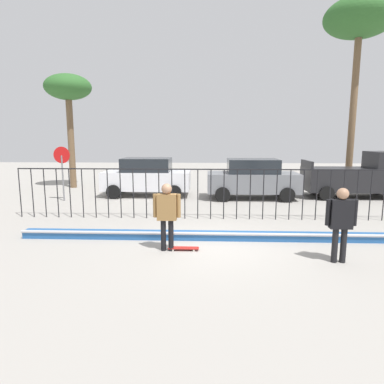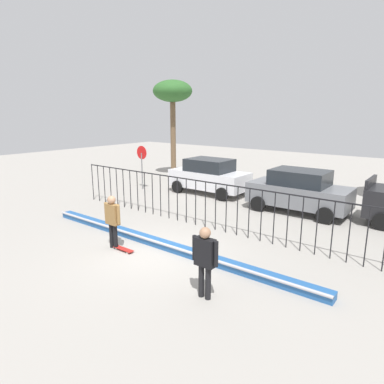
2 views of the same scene
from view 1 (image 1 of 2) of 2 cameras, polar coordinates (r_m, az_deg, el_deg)
name	(u,v)px [view 1 (image 1 of 2)]	position (r m, az deg, el deg)	size (l,w,h in m)	color
ground_plane	(212,245)	(9.32, 3.38, -8.95)	(60.00, 60.00, 0.00)	#9E9991
bowl_coping_ledge	(212,236)	(9.74, 3.35, -7.40)	(11.00, 0.40, 0.27)	#235699
perimeter_fence	(211,188)	(11.97, 3.23, 0.63)	(14.04, 0.04, 1.82)	black
skateboarder	(167,211)	(8.60, -4.29, -3.21)	(0.71, 0.27, 1.76)	black
skateboard	(184,248)	(8.86, -1.45, -9.51)	(0.80, 0.20, 0.07)	#A51E19
camera_operator	(341,218)	(8.49, 24.03, -4.11)	(0.72, 0.27, 1.78)	black
parked_car_white	(147,177)	(16.96, -7.67, 2.62)	(4.30, 2.12, 1.90)	silver
parked_car_gray	(252,178)	(16.32, 10.24, 2.30)	(4.30, 2.12, 1.90)	slate
pickup_truck	(359,176)	(18.26, 26.50, 2.40)	(4.70, 2.12, 2.24)	black
stop_sign	(62,166)	(16.51, -21.21, 4.14)	(0.76, 0.07, 2.50)	slate
palm_tree_tall	(360,21)	(21.64, 26.65, 24.55)	(3.71, 3.71, 10.15)	brown
palm_tree_short	(68,91)	(20.90, -20.32, 15.86)	(2.59, 2.59, 6.43)	brown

